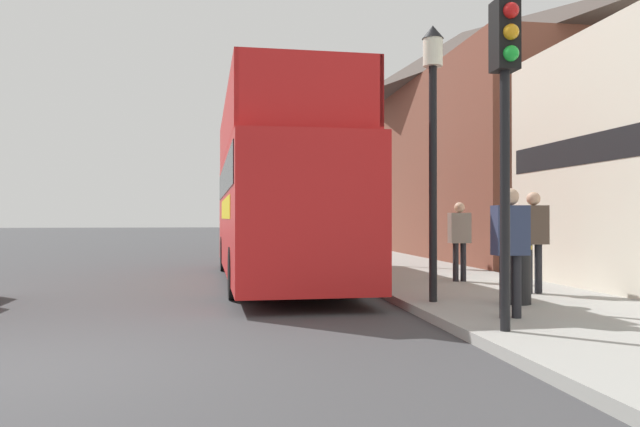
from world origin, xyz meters
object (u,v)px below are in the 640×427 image
at_px(tour_bus, 276,203).
at_px(traffic_signal, 506,89).
at_px(parked_car_ahead_of_bus, 274,241).
at_px(pedestrian_nearest, 510,240).
at_px(litter_bin, 517,272).
at_px(lamp_post_nearest, 433,110).
at_px(lamp_post_second, 343,149).
at_px(pedestrian_second, 533,232).
at_px(pedestrian_third, 459,234).

height_order(tour_bus, traffic_signal, tour_bus).
bearing_deg(parked_car_ahead_of_bus, tour_bus, -95.75).
height_order(pedestrian_nearest, litter_bin, pedestrian_nearest).
xyz_separation_m(parked_car_ahead_of_bus, lamp_post_nearest, (1.62, -12.64, 2.59)).
relative_size(parked_car_ahead_of_bus, traffic_signal, 1.11).
bearing_deg(lamp_post_second, pedestrian_nearest, -88.05).
height_order(tour_bus, lamp_post_second, lamp_post_second).
height_order(lamp_post_nearest, lamp_post_second, lamp_post_second).
distance_m(parked_car_ahead_of_bus, traffic_signal, 15.59).
xyz_separation_m(pedestrian_nearest, traffic_signal, (-0.50, -0.92, 1.85)).
bearing_deg(pedestrian_nearest, lamp_post_second, 91.95).
relative_size(pedestrian_second, lamp_post_second, 0.37).
relative_size(parked_car_ahead_of_bus, pedestrian_third, 2.61).
xyz_separation_m(tour_bus, pedestrian_second, (4.31, -4.21, -0.62)).
relative_size(traffic_signal, litter_bin, 4.26).
xyz_separation_m(lamp_post_nearest, litter_bin, (1.22, -0.45, -2.62)).
relative_size(pedestrian_nearest, lamp_post_nearest, 0.39).
bearing_deg(pedestrian_second, litter_bin, -127.03).
xyz_separation_m(traffic_signal, lamp_post_nearest, (0.01, 2.68, 0.21)).
bearing_deg(litter_bin, parked_car_ahead_of_bus, 102.26).
distance_m(parked_car_ahead_of_bus, lamp_post_nearest, 13.00).
height_order(pedestrian_nearest, pedestrian_third, pedestrian_nearest).
relative_size(tour_bus, pedestrian_nearest, 5.94).
relative_size(parked_car_ahead_of_bus, lamp_post_second, 0.89).
xyz_separation_m(tour_bus, litter_bin, (3.38, -5.44, -1.23)).
distance_m(pedestrian_third, litter_bin, 3.54).
bearing_deg(traffic_signal, pedestrian_nearest, 61.65).
relative_size(pedestrian_third, litter_bin, 1.82).
xyz_separation_m(traffic_signal, litter_bin, (1.23, 2.23, -2.42)).
relative_size(lamp_post_second, litter_bin, 5.34).
bearing_deg(lamp_post_second, litter_bin, -83.16).
bearing_deg(pedestrian_third, tour_bus, 152.51).
xyz_separation_m(parked_car_ahead_of_bus, litter_bin, (2.84, -13.09, -0.04)).
bearing_deg(tour_bus, parked_car_ahead_of_bus, 84.27).
bearing_deg(lamp_post_nearest, litter_bin, -20.22).
xyz_separation_m(pedestrian_second, lamp_post_nearest, (-2.16, -0.78, 2.02)).
height_order(pedestrian_second, litter_bin, pedestrian_second).
distance_m(tour_bus, pedestrian_second, 6.05).
distance_m(tour_bus, traffic_signal, 8.06).
xyz_separation_m(parked_car_ahead_of_bus, pedestrian_third, (3.25, -9.62, 0.49)).
bearing_deg(litter_bin, pedestrian_third, 83.37).
height_order(traffic_signal, lamp_post_second, lamp_post_second).
height_order(tour_bus, pedestrian_second, tour_bus).
distance_m(pedestrian_nearest, litter_bin, 1.60).
bearing_deg(pedestrian_nearest, pedestrian_third, 76.62).
bearing_deg(traffic_signal, pedestrian_third, 74.00).
relative_size(pedestrian_second, lamp_post_nearest, 0.41).
relative_size(parked_car_ahead_of_bus, pedestrian_second, 2.42).
bearing_deg(traffic_signal, tour_bus, 105.62).
bearing_deg(lamp_post_second, tour_bus, -122.42).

